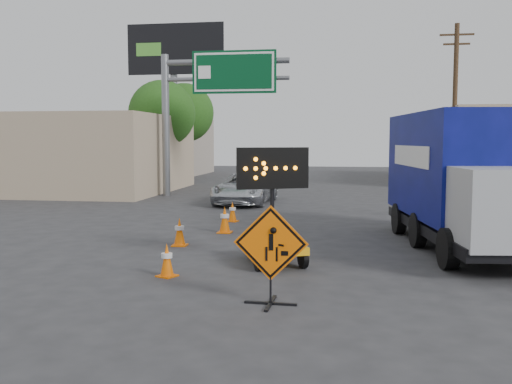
% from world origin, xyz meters
% --- Properties ---
extents(ground, '(100.00, 100.00, 0.00)m').
position_xyz_m(ground, '(0.00, 0.00, 0.00)').
color(ground, '#2D2D30').
rests_on(ground, ground).
extents(curb_right, '(0.40, 60.00, 0.12)m').
position_xyz_m(curb_right, '(7.20, 15.00, 0.06)').
color(curb_right, gray).
rests_on(curb_right, ground).
extents(storefront_left_near, '(14.00, 10.00, 4.00)m').
position_xyz_m(storefront_left_near, '(-14.00, 20.00, 2.00)').
color(storefront_left_near, tan).
rests_on(storefront_left_near, ground).
extents(storefront_left_far, '(12.00, 10.00, 4.40)m').
position_xyz_m(storefront_left_far, '(-15.00, 34.00, 2.20)').
color(storefront_left_far, gray).
rests_on(storefront_left_far, ground).
extents(highway_gantry, '(6.18, 0.38, 6.90)m').
position_xyz_m(highway_gantry, '(-4.43, 17.96, 5.07)').
color(highway_gantry, slate).
rests_on(highway_gantry, ground).
extents(billboard, '(6.10, 0.54, 9.85)m').
position_xyz_m(billboard, '(-8.35, 25.87, 7.35)').
color(billboard, slate).
rests_on(billboard, ground).
extents(utility_pole_far, '(1.80, 0.26, 9.00)m').
position_xyz_m(utility_pole_far, '(8.00, 24.00, 4.68)').
color(utility_pole_far, '#4C3220').
rests_on(utility_pole_far, ground).
extents(tree_left_near, '(3.71, 3.71, 6.03)m').
position_xyz_m(tree_left_near, '(-8.00, 22.00, 4.16)').
color(tree_left_near, '#4C3220').
rests_on(tree_left_near, ground).
extents(tree_left_far, '(4.10, 4.10, 6.66)m').
position_xyz_m(tree_left_far, '(-9.00, 30.00, 4.60)').
color(tree_left_far, '#4C3220').
rests_on(tree_left_far, ground).
extents(construction_sign, '(1.25, 0.89, 1.66)m').
position_xyz_m(construction_sign, '(0.91, 0.43, 0.88)').
color(construction_sign, black).
rests_on(construction_sign, ground).
extents(arrow_board, '(1.73, 2.09, 2.56)m').
position_xyz_m(arrow_board, '(0.53, 3.56, 0.58)').
color(arrow_board, '#F7A70D').
rests_on(arrow_board, ground).
extents(pickup_truck, '(2.42, 4.81, 1.31)m').
position_xyz_m(pickup_truck, '(-2.12, 15.28, 0.65)').
color(pickup_truck, silver).
rests_on(pickup_truck, ground).
extents(box_truck, '(3.02, 7.42, 3.42)m').
position_xyz_m(box_truck, '(4.98, 6.11, 1.55)').
color(box_truck, black).
rests_on(box_truck, ground).
extents(cone_a, '(0.45, 0.45, 0.67)m').
position_xyz_m(cone_a, '(-1.39, 2.04, 0.34)').
color(cone_a, '#FD6805').
rests_on(cone_a, ground).
extents(cone_b, '(0.39, 0.39, 0.74)m').
position_xyz_m(cone_b, '(-2.09, 5.29, 0.37)').
color(cone_b, '#FD6805').
rests_on(cone_b, ground).
extents(cone_c, '(0.41, 0.41, 0.79)m').
position_xyz_m(cone_c, '(-1.37, 7.50, 0.39)').
color(cone_c, '#FD6805').
rests_on(cone_c, ground).
extents(cone_d, '(0.41, 0.41, 0.68)m').
position_xyz_m(cone_d, '(-1.59, 9.80, 0.34)').
color(cone_d, '#FD6805').
rests_on(cone_d, ground).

